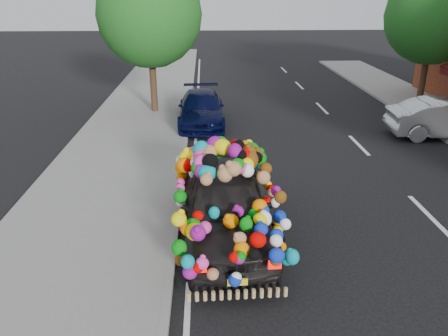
% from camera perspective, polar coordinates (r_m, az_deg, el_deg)
% --- Properties ---
extents(ground, '(100.00, 100.00, 0.00)m').
position_cam_1_polar(ground, '(10.33, 7.00, -6.53)').
color(ground, black).
rests_on(ground, ground).
extents(sidewalk, '(4.00, 60.00, 0.12)m').
position_cam_1_polar(sidewalk, '(10.51, -16.95, -6.52)').
color(sidewalk, gray).
rests_on(sidewalk, ground).
extents(kerb, '(0.15, 60.00, 0.13)m').
position_cam_1_polar(kerb, '(10.19, -6.22, -6.51)').
color(kerb, gray).
rests_on(kerb, ground).
extents(lane_markings, '(6.00, 50.00, 0.01)m').
position_cam_1_polar(lane_markings, '(11.47, 25.13, -5.55)').
color(lane_markings, silver).
rests_on(lane_markings, ground).
extents(tree_near_sidewalk, '(4.20, 4.20, 6.13)m').
position_cam_1_polar(tree_near_sidewalk, '(18.56, -9.75, 19.16)').
color(tree_near_sidewalk, '#332114').
rests_on(tree_near_sidewalk, ground).
extents(tree_far_b, '(4.00, 4.00, 5.90)m').
position_cam_1_polar(tree_far_b, '(21.26, 25.70, 17.41)').
color(tree_far_b, '#332114').
rests_on(tree_far_b, ground).
extents(plush_art_car, '(2.33, 4.75, 2.18)m').
position_cam_1_polar(plush_art_car, '(9.06, 0.25, -2.77)').
color(plush_art_car, black).
rests_on(plush_art_car, ground).
extents(navy_sedan, '(1.76, 4.29, 1.24)m').
position_cam_1_polar(navy_sedan, '(17.26, -3.00, 7.76)').
color(navy_sedan, black).
rests_on(navy_sedan, ground).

